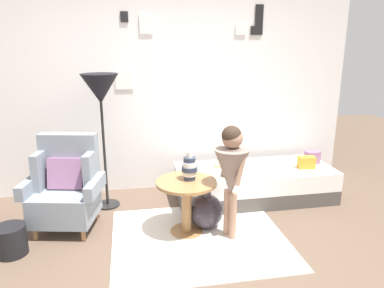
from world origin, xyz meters
TOP-DOWN VIEW (x-y plane):
  - ground_plane at (0.00, 0.00)m, footprint 12.00×12.00m
  - gallery_wall at (0.00, 1.95)m, footprint 4.80×0.12m
  - rug at (0.14, 0.49)m, footprint 1.70×1.46m
  - armchair at (-1.16, 1.00)m, footprint 0.84×0.70m
  - daybed at (1.00, 1.33)m, footprint 1.90×0.81m
  - pillow_head at (1.77, 1.36)m, footprint 0.18×0.14m
  - pillow_mid at (1.61, 1.21)m, footprint 0.21×0.14m
  - side_table at (0.04, 0.64)m, footprint 0.61×0.61m
  - vase_striped at (0.08, 0.68)m, footprint 0.16×0.16m
  - floor_lamp at (-0.79, 1.43)m, footprint 0.41×0.41m
  - person_child at (0.44, 0.47)m, footprint 0.34×0.34m
  - book_on_daybed at (0.64, 1.44)m, footprint 0.24×0.19m
  - demijohn_near at (0.25, 0.71)m, footprint 0.36×0.36m
  - magazine_basket at (-1.61, 0.53)m, footprint 0.28×0.28m

SIDE VIEW (x-z plane):
  - ground_plane at x=0.00m, z-range 0.00..0.00m
  - rug at x=0.14m, z-range 0.00..0.01m
  - magazine_basket at x=-1.61m, z-range 0.00..0.28m
  - demijohn_near at x=0.25m, z-range -0.04..0.41m
  - daybed at x=1.00m, z-range 0.00..0.40m
  - side_table at x=0.04m, z-range 0.13..0.69m
  - book_on_daybed at x=0.64m, z-range 0.40..0.43m
  - armchair at x=-1.16m, z-range -0.05..0.92m
  - pillow_mid at x=1.61m, z-range 0.40..0.55m
  - pillow_head at x=1.77m, z-range 0.40..0.56m
  - vase_striped at x=0.08m, z-range 0.54..0.83m
  - person_child at x=0.44m, z-range 0.16..1.30m
  - gallery_wall at x=0.00m, z-range 0.00..2.60m
  - floor_lamp at x=-0.79m, z-range 0.56..2.12m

